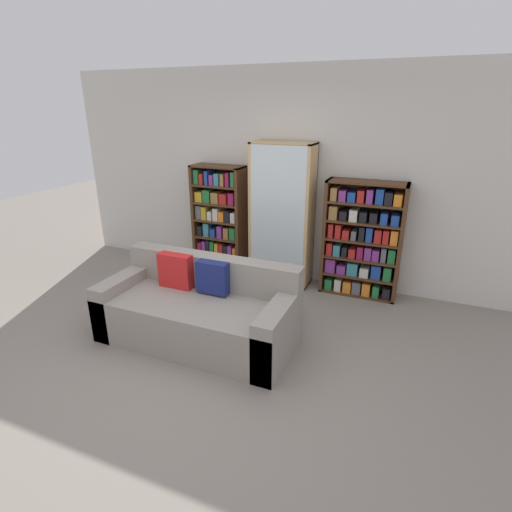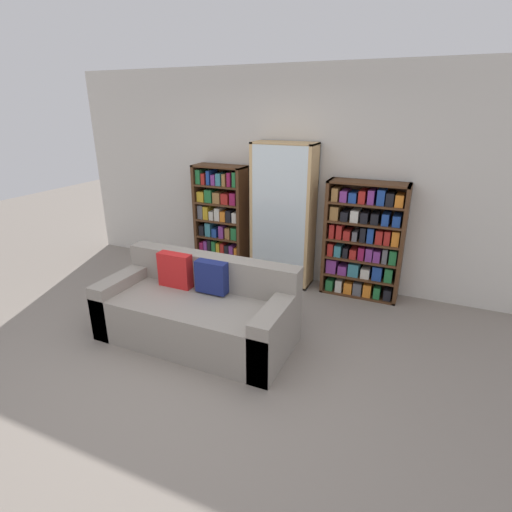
# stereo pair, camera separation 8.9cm
# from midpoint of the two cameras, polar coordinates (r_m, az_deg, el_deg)

# --- Properties ---
(ground_plane) EXTENTS (16.00, 16.00, 0.00)m
(ground_plane) POSITION_cam_midpoint_polar(r_m,az_deg,el_deg) (3.83, -8.94, -15.18)
(ground_plane) COLOR gray
(wall_back) EXTENTS (6.24, 0.06, 2.70)m
(wall_back) POSITION_cam_midpoint_polar(r_m,az_deg,el_deg) (5.29, 4.21, 11.10)
(wall_back) COLOR beige
(wall_back) RESTS_ON ground
(couch) EXTENTS (1.92, 0.87, 0.82)m
(couch) POSITION_cam_midpoint_polar(r_m,az_deg,el_deg) (4.07, -7.71, -7.84)
(couch) COLOR gray
(couch) RESTS_ON ground
(bookshelf_left) EXTENTS (0.71, 0.32, 1.49)m
(bookshelf_left) POSITION_cam_midpoint_polar(r_m,az_deg,el_deg) (5.57, -4.56, 5.04)
(bookshelf_left) COLOR #4C2D19
(bookshelf_left) RESTS_ON ground
(display_cabinet) EXTENTS (0.78, 0.36, 1.82)m
(display_cabinet) POSITION_cam_midpoint_polar(r_m,az_deg,el_deg) (5.15, 4.43, 5.70)
(display_cabinet) COLOR tan
(display_cabinet) RESTS_ON ground
(bookshelf_right) EXTENTS (0.93, 0.32, 1.42)m
(bookshelf_right) POSITION_cam_midpoint_polar(r_m,az_deg,el_deg) (4.99, 15.59, 1.90)
(bookshelf_right) COLOR #4C2D19
(bookshelf_right) RESTS_ON ground
(wine_bottle) EXTENTS (0.09, 0.09, 0.35)m
(wine_bottle) POSITION_cam_midpoint_polar(r_m,az_deg,el_deg) (4.49, 4.99, -7.03)
(wine_bottle) COLOR #192333
(wine_bottle) RESTS_ON ground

